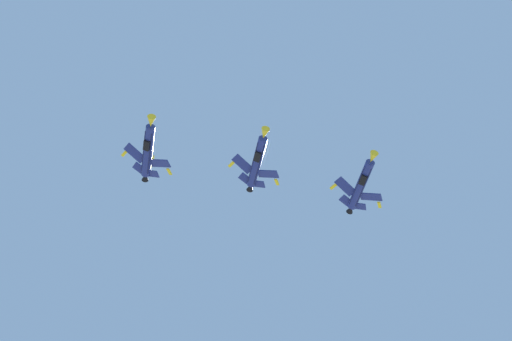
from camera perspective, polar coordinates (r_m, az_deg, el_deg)
fighter_jet_lead at (r=124.04m, az=9.25°, el=-1.18°), size 10.04×15.97×4.91m
fighter_jet_left_wing at (r=122.00m, az=0.11°, el=0.84°), size 10.07×15.97×4.86m
fighter_jet_right_wing at (r=121.73m, az=-9.48°, el=1.79°), size 10.07×15.97×4.87m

